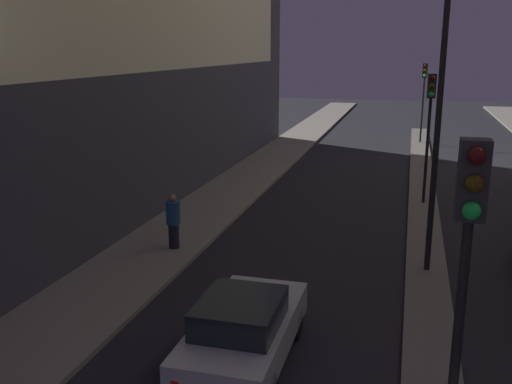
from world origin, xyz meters
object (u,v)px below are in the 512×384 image
at_px(traffic_light_far, 424,85).
at_px(traffic_light_near, 465,258).
at_px(street_lamp, 444,43).
at_px(traffic_light_mid, 430,110).
at_px(pedestrian_on_left_sidewalk, 173,220).
at_px(car_left_lane, 244,329).

bearing_deg(traffic_light_far, traffic_light_near, -90.00).
bearing_deg(traffic_light_far, street_lamp, -90.00).
xyz_separation_m(traffic_light_near, traffic_light_far, (0.00, 31.62, 0.00)).
height_order(traffic_light_mid, pedestrian_on_left_sidewalk, traffic_light_mid).
distance_m(car_left_lane, pedestrian_on_left_sidewalk, 6.75).
bearing_deg(traffic_light_far, traffic_light_mid, -90.00).
height_order(traffic_light_mid, street_lamp, street_lamp).
distance_m(traffic_light_near, car_left_lane, 5.62).
height_order(traffic_light_near, pedestrian_on_left_sidewalk, traffic_light_near).
relative_size(traffic_light_near, pedestrian_on_left_sidewalk, 2.98).
bearing_deg(traffic_light_near, traffic_light_mid, 90.00).
distance_m(traffic_light_far, car_left_lane, 28.82).
xyz_separation_m(traffic_light_mid, pedestrian_on_left_sidewalk, (-7.38, -7.50, -2.74)).
bearing_deg(traffic_light_mid, pedestrian_on_left_sidewalk, -134.50).
bearing_deg(car_left_lane, traffic_light_far, 82.90).
relative_size(traffic_light_mid, car_left_lane, 1.24).
height_order(traffic_light_far, car_left_lane, traffic_light_far).
bearing_deg(car_left_lane, traffic_light_mid, 74.80).
xyz_separation_m(traffic_light_far, pedestrian_on_left_sidewalk, (-7.38, -22.90, -2.74)).
bearing_deg(street_lamp, traffic_light_near, -90.00).
bearing_deg(traffic_light_near, traffic_light_far, 90.00).
xyz_separation_m(traffic_light_near, street_lamp, (0.00, 9.01, 2.41)).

